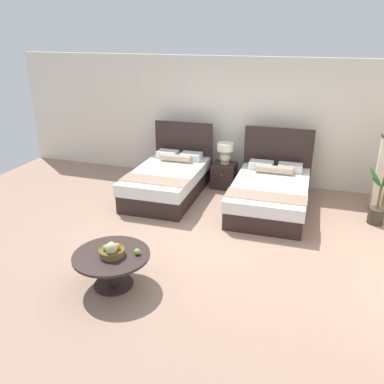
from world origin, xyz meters
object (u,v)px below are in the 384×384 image
(bed_near_corner, at_px, (270,193))
(potted_palm, at_px, (378,207))
(bed_near_window, at_px, (168,180))
(nightstand, at_px, (224,175))
(floor_lamp_corner, at_px, (381,174))
(table_lamp, at_px, (225,151))
(coffee_table, at_px, (112,262))
(loose_apple, at_px, (137,252))
(fruit_bowl, at_px, (112,251))

(bed_near_corner, height_order, potted_palm, bed_near_corner)
(bed_near_window, height_order, bed_near_corner, bed_near_corner)
(nightstand, relative_size, potted_palm, 0.50)
(bed_near_corner, distance_m, floor_lamp_corner, 1.97)
(table_lamp, bearing_deg, coffee_table, -97.53)
(loose_apple, bearing_deg, coffee_table, -163.12)
(table_lamp, bearing_deg, bed_near_corner, -36.77)
(nightstand, bearing_deg, potted_palm, -16.29)
(bed_near_window, distance_m, table_lamp, 1.32)
(bed_near_corner, distance_m, table_lamp, 1.41)
(nightstand, distance_m, floor_lamp_corner, 2.97)
(floor_lamp_corner, bearing_deg, table_lamp, 174.37)
(coffee_table, distance_m, fruit_bowl, 0.20)
(bed_near_window, bearing_deg, table_lamp, 40.39)
(nightstand, xyz_separation_m, loose_apple, (-0.19, -3.76, 0.24))
(bed_near_window, height_order, table_lamp, bed_near_window)
(bed_near_corner, bearing_deg, floor_lamp_corner, 15.29)
(nightstand, relative_size, floor_lamp_corner, 0.36)
(table_lamp, bearing_deg, bed_near_window, -139.61)
(loose_apple, bearing_deg, fruit_bowl, -155.47)
(bed_near_corner, distance_m, nightstand, 1.32)
(coffee_table, height_order, potted_palm, potted_palm)
(fruit_bowl, xyz_separation_m, loose_apple, (0.29, 0.13, -0.04))
(bed_near_window, relative_size, bed_near_corner, 0.99)
(coffee_table, xyz_separation_m, floor_lamp_corner, (3.44, 3.59, 0.35))
(coffee_table, xyz_separation_m, potted_palm, (3.40, 3.01, -0.04))
(bed_near_window, xyz_separation_m, table_lamp, (0.94, 0.80, 0.46))
(nightstand, xyz_separation_m, potted_palm, (2.89, -0.84, 0.05))
(coffee_table, distance_m, loose_apple, 0.37)
(fruit_bowl, bearing_deg, loose_apple, 24.53)
(loose_apple, height_order, floor_lamp_corner, floor_lamp_corner)
(loose_apple, bearing_deg, table_lamp, 87.06)
(potted_palm, bearing_deg, coffee_table, -138.46)
(fruit_bowl, relative_size, potted_palm, 0.32)
(coffee_table, bearing_deg, table_lamp, 82.47)
(bed_near_window, bearing_deg, loose_apple, -75.85)
(nightstand, height_order, coffee_table, nightstand)
(table_lamp, relative_size, coffee_table, 0.44)
(fruit_bowl, height_order, loose_apple, fruit_bowl)
(bed_near_window, height_order, nightstand, bed_near_window)
(bed_near_corner, xyz_separation_m, table_lamp, (-1.07, 0.80, 0.48))
(loose_apple, bearing_deg, nightstand, 87.04)
(bed_near_corner, xyz_separation_m, coffee_table, (-1.58, -3.08, 0.04))
(table_lamp, xyz_separation_m, potted_palm, (2.89, -0.86, -0.47))
(loose_apple, relative_size, floor_lamp_corner, 0.06)
(floor_lamp_corner, bearing_deg, coffee_table, -133.78)
(loose_apple, xyz_separation_m, potted_palm, (3.08, 2.91, -0.19))
(loose_apple, bearing_deg, potted_palm, 43.41)
(bed_near_corner, distance_m, potted_palm, 1.82)
(nightstand, bearing_deg, floor_lamp_corner, -5.24)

